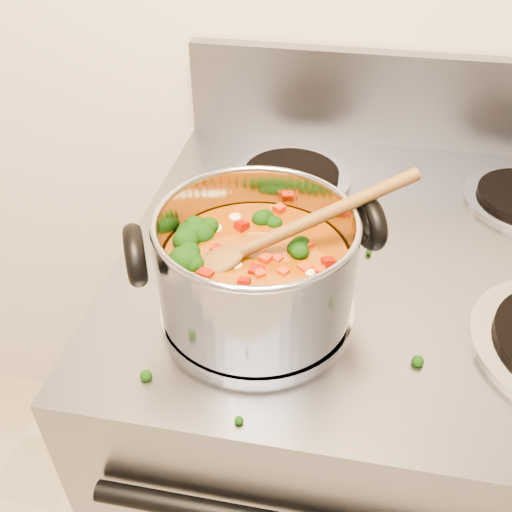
{
  "coord_description": "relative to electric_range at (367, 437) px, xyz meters",
  "views": [
    {
      "loc": [
        -0.12,
        0.52,
        1.41
      ],
      "look_at": [
        -0.21,
        1.0,
        1.01
      ],
      "focal_mm": 40.0,
      "sensor_mm": 36.0,
      "label": 1
    }
  ],
  "objects": [
    {
      "name": "stockpot",
      "position": [
        -0.18,
        -0.16,
        0.53
      ],
      "size": [
        0.29,
        0.22,
        0.14
      ],
      "rotation": [
        0.0,
        0.0,
        0.42
      ],
      "color": "#9F9FA6",
      "rests_on": "electric_range"
    },
    {
      "name": "electric_range",
      "position": [
        0.0,
        0.0,
        0.0
      ],
      "size": [
        0.77,
        0.7,
        1.08
      ],
      "color": "gray",
      "rests_on": "ground"
    },
    {
      "name": "cooktop_crumbs",
      "position": [
        -0.28,
        -0.18,
        0.46
      ],
      "size": [
        0.27,
        0.26,
        0.01
      ],
      "color": "black",
      "rests_on": "electric_range"
    },
    {
      "name": "wooden_spoon",
      "position": [
        -0.17,
        -0.16,
        0.56
      ],
      "size": [
        0.25,
        0.14,
        0.11
      ],
      "rotation": [
        0.0,
        0.0,
        0.43
      ],
      "color": "brown",
      "rests_on": "stockpot"
    }
  ]
}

